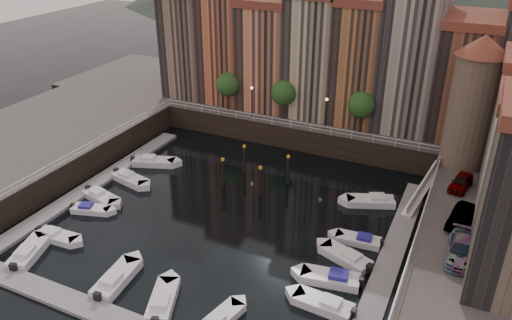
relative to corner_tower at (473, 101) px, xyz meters
The scene contains 29 objects.
ground 26.72m from the corner_tower, 144.06° to the right, with size 200.00×200.00×0.00m, color black.
quay_far 24.65m from the corner_tower, 150.10° to the left, with size 80.00×20.00×3.00m, color black.
quay_left 51.50m from the corner_tower, 161.03° to the right, with size 20.00×36.00×3.00m, color black.
dock_left 40.63m from the corner_tower, 156.82° to the right, with size 2.00×28.00×0.35m, color gray.
dock_right 18.84m from the corner_tower, 103.78° to the right, with size 2.00×28.00×0.35m, color gray.
far_terrace 18.98m from the corner_tower, 151.66° to the left, with size 48.70×10.30×17.50m.
corner_tower is the anchor object (origin of this frame).
promenade_trees 21.95m from the corner_tower, behind, with size 21.20×3.20×5.20m.
street_lamps 21.60m from the corner_tower, behind, with size 10.36×0.36×4.18m.
railings 23.10m from the corner_tower, 154.32° to the right, with size 36.08×34.04×0.52m.
gangway 9.86m from the corner_tower, 122.80° to the right, with size 2.78×8.32×3.73m.
mooring_pilings 23.64m from the corner_tower, 157.27° to the right, with size 6.45×4.33×3.78m.
boat_left_0 42.47m from the corner_tower, 141.58° to the right, with size 4.49×1.85×1.02m.
boat_left_1 40.02m from the corner_tower, 147.78° to the right, with size 4.21×2.55×0.94m.
boat_left_2 39.42m from the corner_tower, 151.20° to the right, with size 4.86×2.65×1.09m.
boat_left_3 37.30m from the corner_tower, 157.16° to the right, with size 5.12×2.80×1.15m.
boat_left_4 35.96m from the corner_tower, 164.27° to the right, with size 5.35×3.50×1.21m.
boat_right_0 26.57m from the corner_tower, 106.82° to the right, with size 4.99×2.10×1.13m.
boat_right_1 23.96m from the corner_tower, 110.27° to the right, with size 5.20×2.59×1.17m.
boat_right_2 21.18m from the corner_tower, 112.73° to the right, with size 5.02×3.32×1.13m.
boat_right_3 18.67m from the corner_tower, 115.90° to the right, with size 4.41×1.88×1.00m.
boat_right_4 14.25m from the corner_tower, 136.46° to the right, with size 5.25×3.54×1.19m.
boat_near_0 44.48m from the corner_tower, 138.91° to the right, with size 3.30×5.31×1.19m.
boat_near_1 37.90m from the corner_tower, 129.76° to the right, with size 2.43×5.38×1.21m.
boat_near_2 35.47m from the corner_tower, 122.93° to the right, with size 3.45×5.09×1.15m.
boat_near_3 32.96m from the corner_tower, 115.72° to the right, with size 2.44×4.39×0.98m.
car_a 8.62m from the corner_tower, 85.28° to the right, with size 1.59×3.94×1.34m, color gray.
car_b 13.75m from the corner_tower, 84.68° to the right, with size 1.58×4.52×1.49m, color gray.
car_c 18.27m from the corner_tower, 85.05° to the right, with size 2.09×5.14×1.49m, color gray.
Camera 1 is at (20.54, -37.59, 27.32)m, focal length 35.00 mm.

